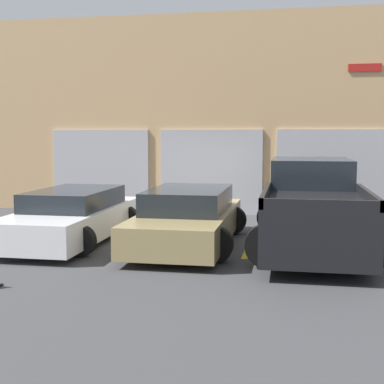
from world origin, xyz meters
The scene contains 9 objects.
ground_plane centered at (0.00, 0.00, 0.00)m, with size 28.00×28.00×0.00m, color #3D3D3F.
shophouse_building centered at (-0.01, 3.29, 2.92)m, with size 15.06×0.68×5.95m.
pickup_truck centered at (2.62, -1.45, 0.86)m, with size 2.49×5.49×1.82m.
sedan_white centered at (-2.62, -1.71, 0.55)m, with size 2.14×4.72×1.15m.
sedan_side centered at (0.00, -1.71, 0.58)m, with size 2.27×4.74×1.22m.
parking_stripe_far_left centered at (-3.93, -1.74, 0.00)m, with size 0.12×2.20×0.01m, color gold.
parking_stripe_left centered at (-1.31, -1.74, 0.00)m, with size 0.12×2.20×0.01m, color gold.
parking_stripe_centre centered at (1.31, -1.74, 0.00)m, with size 0.12×2.20×0.01m, color gold.
parking_stripe_right centered at (3.93, -1.74, 0.00)m, with size 0.12×2.20×0.01m, color gold.
Camera 1 is at (2.15, -12.87, 2.35)m, focal length 50.00 mm.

